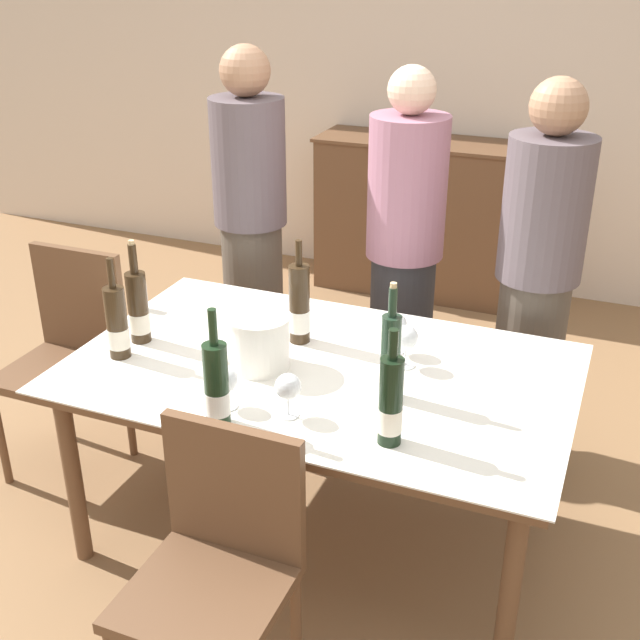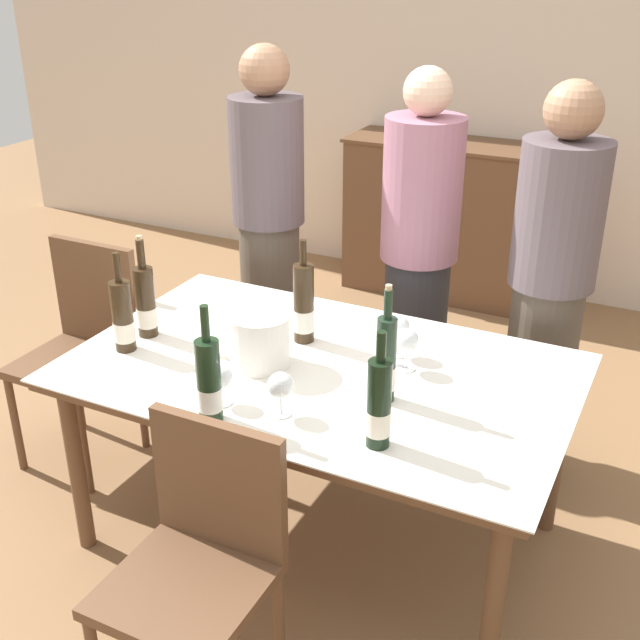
# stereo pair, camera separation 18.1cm
# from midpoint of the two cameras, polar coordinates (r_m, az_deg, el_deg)

# --- Properties ---
(ground_plane) EXTENTS (12.00, 12.00, 0.00)m
(ground_plane) POSITION_cam_midpoint_polar(r_m,az_deg,el_deg) (3.18, -1.69, -15.04)
(ground_plane) COLOR olive
(back_wall) EXTENTS (8.00, 0.10, 2.80)m
(back_wall) POSITION_cam_midpoint_polar(r_m,az_deg,el_deg) (5.11, 11.25, 17.47)
(back_wall) COLOR beige
(back_wall) RESTS_ON ground_plane
(sideboard_cabinet) EXTENTS (1.27, 0.46, 0.97)m
(sideboard_cabinet) POSITION_cam_midpoint_polar(r_m,az_deg,el_deg) (5.11, 5.93, 7.30)
(sideboard_cabinet) COLOR brown
(sideboard_cabinet) RESTS_ON ground_plane
(dining_table) EXTENTS (1.72, 1.06, 0.73)m
(dining_table) POSITION_cam_midpoint_polar(r_m,az_deg,el_deg) (2.79, -1.86, -4.57)
(dining_table) COLOR brown
(dining_table) RESTS_ON ground_plane
(ice_bucket) EXTENTS (0.22, 0.22, 0.19)m
(ice_bucket) POSITION_cam_midpoint_polar(r_m,az_deg,el_deg) (2.74, -6.25, -1.46)
(ice_bucket) COLOR white
(ice_bucket) RESTS_ON dining_table
(wine_bottle_0) EXTENTS (0.06, 0.06, 0.40)m
(wine_bottle_0) POSITION_cam_midpoint_polar(r_m,az_deg,el_deg) (2.53, 2.98, -2.79)
(wine_bottle_0) COLOR #1E3323
(wine_bottle_0) RESTS_ON dining_table
(wine_bottle_1) EXTENTS (0.07, 0.07, 0.37)m
(wine_bottle_1) POSITION_cam_midpoint_polar(r_m,az_deg,el_deg) (2.30, 2.80, -5.98)
(wine_bottle_1) COLOR black
(wine_bottle_1) RESTS_ON dining_table
(wine_bottle_2) EXTENTS (0.08, 0.08, 0.39)m
(wine_bottle_2) POSITION_cam_midpoint_polar(r_m,az_deg,el_deg) (2.89, -3.27, 0.94)
(wine_bottle_2) COLOR #332314
(wine_bottle_2) RESTS_ON dining_table
(wine_bottle_3) EXTENTS (0.08, 0.08, 0.39)m
(wine_bottle_3) POSITION_cam_midpoint_polar(r_m,az_deg,el_deg) (2.98, -14.51, 0.79)
(wine_bottle_3) COLOR #332314
(wine_bottle_3) RESTS_ON dining_table
(wine_bottle_4) EXTENTS (0.08, 0.08, 0.37)m
(wine_bottle_4) POSITION_cam_midpoint_polar(r_m,az_deg,el_deg) (2.89, -15.98, -0.32)
(wine_bottle_4) COLOR #332314
(wine_bottle_4) RESTS_ON dining_table
(wine_bottle_5) EXTENTS (0.08, 0.08, 0.38)m
(wine_bottle_5) POSITION_cam_midpoint_polar(r_m,az_deg,el_deg) (2.42, -9.51, -4.73)
(wine_bottle_5) COLOR black
(wine_bottle_5) RESTS_ON dining_table
(wine_glass_0) EXTENTS (0.08, 0.08, 0.14)m
(wine_glass_0) POSITION_cam_midpoint_polar(r_m,az_deg,el_deg) (2.52, -8.81, -4.38)
(wine_glass_0) COLOR white
(wine_glass_0) RESTS_ON dining_table
(wine_glass_1) EXTENTS (0.08, 0.08, 0.15)m
(wine_glass_1) POSITION_cam_midpoint_polar(r_m,az_deg,el_deg) (2.45, -4.42, -4.85)
(wine_glass_1) COLOR white
(wine_glass_1) RESTS_ON dining_table
(wine_glass_2) EXTENTS (0.08, 0.08, 0.15)m
(wine_glass_2) POSITION_cam_midpoint_polar(r_m,az_deg,el_deg) (2.73, 4.25, -1.37)
(wine_glass_2) COLOR white
(wine_glass_2) RESTS_ON dining_table
(wine_glass_3) EXTENTS (0.08, 0.08, 0.15)m
(wine_glass_3) POSITION_cam_midpoint_polar(r_m,az_deg,el_deg) (2.82, 3.56, -0.45)
(wine_glass_3) COLOR white
(wine_glass_3) RESTS_ON dining_table
(chair_near_front) EXTENTS (0.42, 0.42, 0.88)m
(chair_near_front) POSITION_cam_midpoint_polar(r_m,az_deg,el_deg) (2.33, -9.57, -16.45)
(chair_near_front) COLOR brown
(chair_near_front) RESTS_ON ground_plane
(chair_left_end) EXTENTS (0.42, 0.42, 0.94)m
(chair_left_end) POSITION_cam_midpoint_polar(r_m,az_deg,el_deg) (3.49, -18.83, -1.86)
(chair_left_end) COLOR brown
(chair_left_end) RESTS_ON ground_plane
(person_host) EXTENTS (0.33, 0.33, 1.68)m
(person_host) POSITION_cam_midpoint_polar(r_m,az_deg,el_deg) (3.71, -6.32, 6.08)
(person_host) COLOR #51473D
(person_host) RESTS_ON ground_plane
(person_guest_left) EXTENTS (0.33, 0.33, 1.63)m
(person_guest_left) POSITION_cam_midpoint_polar(r_m,az_deg,el_deg) (3.47, 4.49, 4.24)
(person_guest_left) COLOR #2D2D33
(person_guest_left) RESTS_ON ground_plane
(person_guest_right) EXTENTS (0.33, 0.33, 1.63)m
(person_guest_right) POSITION_cam_midpoint_polar(r_m,az_deg,el_deg) (3.27, 13.59, 2.26)
(person_guest_right) COLOR #51473D
(person_guest_right) RESTS_ON ground_plane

